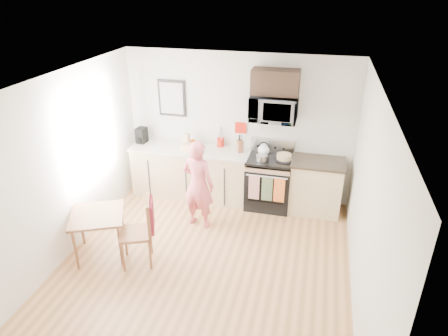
% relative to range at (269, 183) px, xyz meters
% --- Properties ---
extents(floor, '(4.60, 4.60, 0.00)m').
position_rel_range_xyz_m(floor, '(-0.63, -1.98, -0.44)').
color(floor, olive).
rests_on(floor, ground).
extents(back_wall, '(4.00, 0.04, 2.60)m').
position_rel_range_xyz_m(back_wall, '(-0.63, 0.32, 0.86)').
color(back_wall, beige).
rests_on(back_wall, floor).
extents(front_wall, '(4.00, 0.04, 2.60)m').
position_rel_range_xyz_m(front_wall, '(-0.63, -4.28, 0.86)').
color(front_wall, beige).
rests_on(front_wall, floor).
extents(left_wall, '(0.04, 4.60, 2.60)m').
position_rel_range_xyz_m(left_wall, '(-2.63, -1.98, 0.86)').
color(left_wall, beige).
rests_on(left_wall, floor).
extents(right_wall, '(0.04, 4.60, 2.60)m').
position_rel_range_xyz_m(right_wall, '(1.37, -1.98, 0.86)').
color(right_wall, beige).
rests_on(right_wall, floor).
extents(ceiling, '(4.00, 4.60, 0.04)m').
position_rel_range_xyz_m(ceiling, '(-0.63, -1.98, 2.16)').
color(ceiling, white).
rests_on(ceiling, back_wall).
extents(window, '(0.06, 1.40, 1.50)m').
position_rel_range_xyz_m(window, '(-2.59, -1.18, 1.11)').
color(window, white).
rests_on(window, left_wall).
extents(cabinet_left, '(2.10, 0.60, 0.90)m').
position_rel_range_xyz_m(cabinet_left, '(-1.43, 0.02, 0.01)').
color(cabinet_left, tan).
rests_on(cabinet_left, floor).
extents(countertop_left, '(2.14, 0.64, 0.04)m').
position_rel_range_xyz_m(countertop_left, '(-1.43, 0.02, 0.48)').
color(countertop_left, beige).
rests_on(countertop_left, cabinet_left).
extents(cabinet_right, '(0.84, 0.60, 0.90)m').
position_rel_range_xyz_m(cabinet_right, '(0.80, 0.02, 0.01)').
color(cabinet_right, tan).
rests_on(cabinet_right, floor).
extents(countertop_right, '(0.88, 0.64, 0.04)m').
position_rel_range_xyz_m(countertop_right, '(0.80, 0.02, 0.48)').
color(countertop_right, black).
rests_on(countertop_right, cabinet_right).
extents(range, '(0.76, 0.70, 1.16)m').
position_rel_range_xyz_m(range, '(0.00, 0.00, 0.00)').
color(range, black).
rests_on(range, floor).
extents(microwave, '(0.76, 0.51, 0.42)m').
position_rel_range_xyz_m(microwave, '(-0.00, 0.10, 1.32)').
color(microwave, silver).
rests_on(microwave, back_wall).
extents(upper_cabinet, '(0.76, 0.35, 0.40)m').
position_rel_range_xyz_m(upper_cabinet, '(-0.00, 0.15, 1.74)').
color(upper_cabinet, black).
rests_on(upper_cabinet, back_wall).
extents(wall_art, '(0.50, 0.04, 0.65)m').
position_rel_range_xyz_m(wall_art, '(-1.83, 0.30, 1.31)').
color(wall_art, black).
rests_on(wall_art, back_wall).
extents(wall_trivet, '(0.20, 0.02, 0.20)m').
position_rel_range_xyz_m(wall_trivet, '(-0.58, 0.31, 0.86)').
color(wall_trivet, '#AE1B0E').
rests_on(wall_trivet, back_wall).
extents(person, '(0.60, 0.45, 1.48)m').
position_rel_range_xyz_m(person, '(-1.01, -0.88, 0.30)').
color(person, '#C93746').
rests_on(person, floor).
extents(dining_table, '(0.83, 0.83, 0.68)m').
position_rel_range_xyz_m(dining_table, '(-2.17, -1.96, 0.16)').
color(dining_table, brown).
rests_on(dining_table, floor).
extents(chair, '(0.59, 0.56, 1.02)m').
position_rel_range_xyz_m(chair, '(-1.43, -1.96, 0.22)').
color(chair, brown).
rests_on(chair, floor).
extents(knife_block, '(0.15, 0.16, 0.21)m').
position_rel_range_xyz_m(knife_block, '(-0.55, 0.10, 0.61)').
color(knife_block, brown).
rests_on(knife_block, countertop_left).
extents(utensil_crock, '(0.12, 0.12, 0.37)m').
position_rel_range_xyz_m(utensil_crock, '(-0.93, 0.24, 0.65)').
color(utensil_crock, '#AE1B0E').
rests_on(utensil_crock, countertop_left).
extents(fruit_bowl, '(0.28, 0.28, 0.10)m').
position_rel_range_xyz_m(fruit_bowl, '(-1.46, 0.18, 0.54)').
color(fruit_bowl, white).
rests_on(fruit_bowl, countertop_left).
extents(milk_carton, '(0.11, 0.11, 0.24)m').
position_rel_range_xyz_m(milk_carton, '(-1.51, 0.10, 0.62)').
color(milk_carton, tan).
rests_on(milk_carton, countertop_left).
extents(coffee_maker, '(0.18, 0.25, 0.28)m').
position_rel_range_xyz_m(coffee_maker, '(-2.38, 0.08, 0.64)').
color(coffee_maker, black).
rests_on(coffee_maker, countertop_left).
extents(bread_bag, '(0.36, 0.23, 0.12)m').
position_rel_range_xyz_m(bread_bag, '(-1.37, -0.09, 0.57)').
color(bread_bag, tan).
rests_on(bread_bag, countertop_left).
extents(cake, '(0.30, 0.30, 0.10)m').
position_rel_range_xyz_m(cake, '(0.24, -0.03, 0.54)').
color(cake, black).
rests_on(cake, range).
extents(kettle, '(0.20, 0.20, 0.25)m').
position_rel_range_xyz_m(kettle, '(-0.12, 0.07, 0.60)').
color(kettle, white).
rests_on(kettle, range).
extents(pot, '(0.19, 0.33, 0.10)m').
position_rel_range_xyz_m(pot, '(-0.12, -0.16, 0.54)').
color(pot, silver).
rests_on(pot, range).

